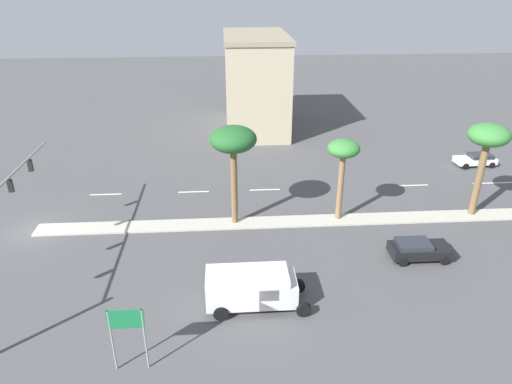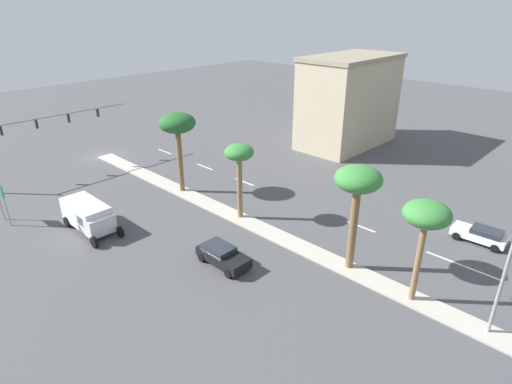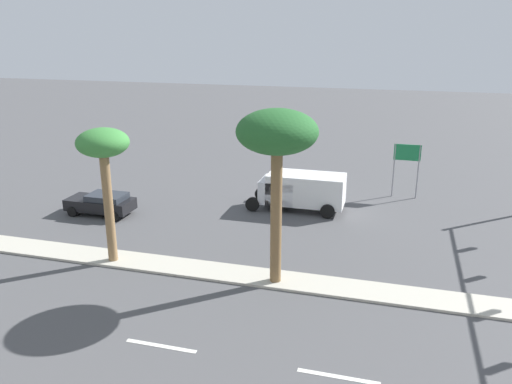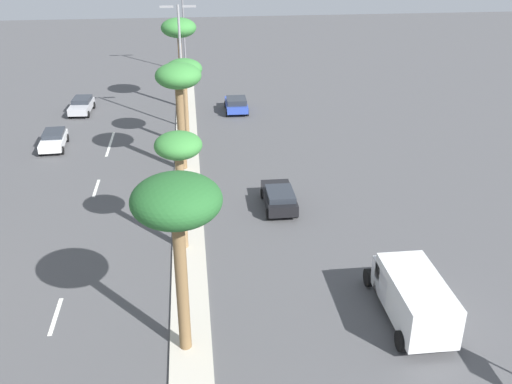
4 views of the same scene
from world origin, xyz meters
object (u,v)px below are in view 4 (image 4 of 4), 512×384
street_lamp_rear (183,19)px  palm_tree_left (179,152)px  palm_tree_mid (179,30)px  palm_tree_near (178,81)px  street_lamp_right (181,58)px  sedan_blue_inboard (236,104)px  palm_tree_front (184,72)px  sedan_black_mid (279,197)px  sedan_white_outboard (54,140)px  sedan_silver_leading (82,105)px  palm_tree_right (177,206)px  box_truck (412,294)px

street_lamp_rear → palm_tree_left: bearing=-90.5°
palm_tree_left → palm_tree_mid: (-0.05, 26.67, 1.62)m
palm_tree_near → street_lamp_right: bearing=89.4°
palm_tree_near → sedan_blue_inboard: palm_tree_near is taller
palm_tree_front → sedan_black_mid: (5.65, -11.82, -5.26)m
palm_tree_front → street_lamp_rear: (0.01, 24.76, 0.06)m
palm_tree_near → street_lamp_rear: size_ratio=0.75×
palm_tree_front → sedan_black_mid: size_ratio=1.65×
sedan_blue_inboard → sedan_white_outboard: bearing=-153.1°
street_lamp_right → sedan_black_mid: 18.20m
palm_tree_left → sedan_blue_inboard: (4.98, 24.57, -4.96)m
palm_tree_left → street_lamp_right: street_lamp_right is taller
palm_tree_mid → sedan_silver_leading: size_ratio=2.00×
street_lamp_rear → sedan_silver_leading: size_ratio=2.46×
sedan_black_mid → palm_tree_mid: bearing=105.1°
sedan_white_outboard → palm_tree_front: bearing=-3.9°
palm_tree_right → palm_tree_left: size_ratio=1.19×
palm_tree_front → sedan_blue_inboard: size_ratio=1.72×
street_lamp_right → box_truck: (10.15, -28.08, -4.76)m
palm_tree_near → palm_tree_mid: size_ratio=0.93×
sedan_black_mid → palm_tree_left: bearing=-144.3°
palm_tree_front → palm_tree_mid: size_ratio=0.83×
palm_tree_mid → sedan_black_mid: 24.10m
palm_tree_left → street_lamp_right: bearing=89.8°
palm_tree_front → box_truck: (9.91, -23.53, -4.69)m
palm_tree_near → sedan_black_mid: palm_tree_near is taller
palm_tree_right → palm_tree_mid: bearing=90.1°
palm_tree_mid → sedan_silver_leading: bearing=-175.7°
street_lamp_right → street_lamp_rear: bearing=89.3°
sedan_blue_inboard → box_truck: (5.25, -31.99, 0.56)m
palm_tree_near → sedan_blue_inboard: size_ratio=1.92×
palm_tree_mid → sedan_black_mid: (6.03, -22.38, -6.60)m
palm_tree_left → street_lamp_rear: size_ratio=0.65×
palm_tree_left → sedan_silver_leading: bearing=110.0°
sedan_black_mid → box_truck: bearing=-70.0°
palm_tree_right → sedan_silver_leading: bearing=105.5°
palm_tree_left → sedan_white_outboard: bearing=121.4°
palm_tree_mid → street_lamp_right: street_lamp_right is taller
sedan_white_outboard → sedan_black_mid: size_ratio=0.98×
street_lamp_rear → sedan_white_outboard: 26.81m
sedan_black_mid → sedan_silver_leading: size_ratio=1.00×
palm_tree_near → sedan_silver_leading: (-9.44, 14.74, -5.83)m
palm_tree_near → sedan_silver_leading: bearing=122.6°
palm_tree_right → palm_tree_front: bearing=89.3°
sedan_silver_leading → palm_tree_right: bearing=-74.5°
sedan_black_mid → sedan_blue_inboard: sedan_blue_inboard is taller
palm_tree_near → sedan_blue_inboard: bearing=69.4°
palm_tree_right → box_truck: bearing=5.3°
palm_tree_right → box_truck: palm_tree_right is taller
palm_tree_mid → palm_tree_front: bearing=-88.0°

